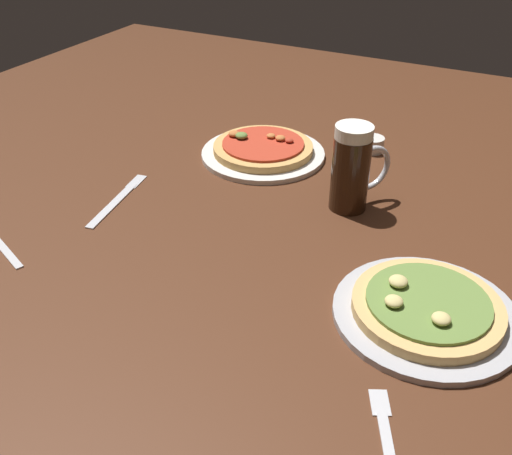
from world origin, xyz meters
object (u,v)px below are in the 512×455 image
pizza_plate_far (263,150)px  knife_right (118,199)px  ramekin_sauce (372,144)px  beer_mug_dark (353,168)px  pizza_plate_near (426,310)px

pizza_plate_far → knife_right: size_ratio=1.29×
pizza_plate_far → ramekin_sauce: 0.27m
beer_mug_dark → knife_right: size_ratio=0.78×
pizza_plate_far → beer_mug_dark: bearing=-26.0°
ramekin_sauce → pizza_plate_near: bearing=-64.2°
pizza_plate_near → beer_mug_dark: bearing=129.7°
ramekin_sauce → knife_right: size_ratio=0.25×
ramekin_sauce → knife_right: (-0.40, -0.48, -0.01)m
pizza_plate_near → knife_right: (-0.67, 0.07, -0.01)m
beer_mug_dark → ramekin_sauce: (-0.04, 0.28, -0.07)m
pizza_plate_far → ramekin_sauce: pizza_plate_far is taller
pizza_plate_far → beer_mug_dark: size_ratio=1.65×
knife_right → pizza_plate_near: bearing=-6.0°
beer_mug_dark → ramekin_sauce: size_ratio=3.16×
ramekin_sauce → beer_mug_dark: bearing=-81.6°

